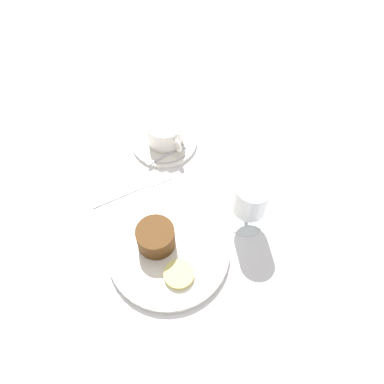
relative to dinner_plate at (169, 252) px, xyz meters
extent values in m
plane|color=white|center=(-0.02, 0.06, -0.01)|extent=(3.00, 3.00, 0.00)
cylinder|color=white|center=(0.00, 0.00, 0.00)|extent=(0.24, 0.24, 0.01)
torus|color=#999EA8|center=(0.00, 0.00, 0.00)|extent=(0.22, 0.22, 0.00)
cylinder|color=white|center=(-0.25, 0.15, 0.00)|extent=(0.16, 0.16, 0.01)
torus|color=#999EA8|center=(-0.25, 0.15, 0.00)|extent=(0.14, 0.14, 0.00)
cylinder|color=white|center=(-0.24, 0.15, 0.03)|extent=(0.08, 0.08, 0.06)
cylinder|color=#9E7A4C|center=(-0.24, 0.15, 0.03)|extent=(0.07, 0.07, 0.05)
torus|color=white|center=(-0.19, 0.15, 0.03)|extent=(0.04, 0.01, 0.04)
cube|color=silver|center=(-0.20, 0.12, 0.00)|extent=(0.01, 0.09, 0.00)
ellipsoid|color=silver|center=(-0.20, 0.18, 0.00)|extent=(0.02, 0.02, 0.00)
cylinder|color=silver|center=(0.03, 0.17, -0.01)|extent=(0.07, 0.07, 0.01)
cylinder|color=silver|center=(0.03, 0.17, 0.02)|extent=(0.01, 0.01, 0.06)
cylinder|color=silver|center=(0.03, 0.17, 0.09)|extent=(0.07, 0.07, 0.07)
cylinder|color=maroon|center=(0.03, 0.17, 0.07)|extent=(0.06, 0.06, 0.04)
cube|color=silver|center=(-0.17, -0.01, -0.01)|extent=(0.03, 0.13, 0.01)
cube|color=silver|center=(-0.16, 0.08, -0.01)|extent=(0.03, 0.05, 0.01)
cylinder|color=#563314|center=(-0.03, -0.01, 0.03)|extent=(0.07, 0.07, 0.05)
cylinder|color=#EFE075|center=(0.05, -0.01, 0.01)|extent=(0.06, 0.06, 0.01)
camera|label=1|loc=(0.28, -0.14, 0.68)|focal=35.00mm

